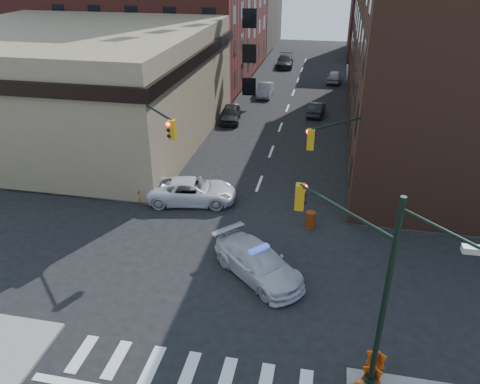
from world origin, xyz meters
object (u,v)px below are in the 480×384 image
at_px(parked_car_enear, 316,109).
at_px(barricade_se_a, 374,368).
at_px(police_car, 258,262).
at_px(parked_car_wnear, 230,114).
at_px(parked_car_wfar, 265,90).
at_px(pedestrian_a, 120,176).
at_px(barricade_nw_a, 148,195).
at_px(barrel_bank, 172,187).
at_px(barrel_road, 310,220).
at_px(pickup, 192,191).
at_px(pedestrian_b, 59,178).

height_order(parked_car_enear, barricade_se_a, parked_car_enear).
xyz_separation_m(police_car, parked_car_wnear, (-6.51, 23.02, -0.05)).
distance_m(parked_car_wfar, pedestrian_a, 25.79).
xyz_separation_m(parked_car_enear, barricade_nw_a, (-9.50, -20.55, -0.03)).
bearing_deg(barrel_bank, police_car, -47.00).
bearing_deg(barrel_road, barricade_se_a, -73.73).
xyz_separation_m(pickup, parked_car_wfar, (0.85, 25.50, -0.08)).
distance_m(barrel_road, barrel_bank, 9.70).
bearing_deg(parked_car_wnear, barricade_nw_a, -102.49).
bearing_deg(pedestrian_a, barricade_nw_a, -21.99).
xyz_separation_m(police_car, barrel_bank, (-7.12, 7.64, -0.29)).
bearing_deg(barricade_nw_a, pedestrian_b, -169.05).
height_order(pickup, pedestrian_b, pedestrian_b).
distance_m(pickup, barrel_bank, 1.89).
height_order(parked_car_wfar, barricade_nw_a, parked_car_wfar).
xyz_separation_m(barrel_road, barricade_nw_a, (-10.38, 0.84, 0.12)).
distance_m(barrel_bank, barricade_se_a, 18.04).
xyz_separation_m(pedestrian_a, barrel_road, (12.81, -2.09, -0.65)).
height_order(pickup, barrel_bank, pickup).
xyz_separation_m(parked_car_wnear, barrel_bank, (-0.61, -15.39, -0.24)).
xyz_separation_m(pickup, barrel_bank, (-1.68, 0.82, -0.28)).
bearing_deg(barrel_bank, pedestrian_b, -169.64).
xyz_separation_m(pickup, barrel_road, (7.69, -1.67, -0.28)).
bearing_deg(pedestrian_a, parked_car_enear, 63.36).
xyz_separation_m(parked_car_wfar, barricade_nw_a, (-3.53, -26.33, -0.09)).
relative_size(police_car, barrel_bank, 5.39).
bearing_deg(pedestrian_b, barricade_se_a, -65.48).
bearing_deg(barricade_se_a, parked_car_enear, 20.04).
relative_size(parked_car_wnear, parked_car_enear, 1.12).
height_order(pedestrian_a, barricade_nw_a, pedestrian_a).
bearing_deg(parked_car_wnear, barrel_bank, -99.36).
distance_m(pickup, parked_car_wfar, 25.52).
bearing_deg(pedestrian_b, barrel_bank, -24.54).
height_order(police_car, parked_car_enear, police_car).
relative_size(parked_car_wnear, barricade_se_a, 4.01).
relative_size(pickup, parked_car_wfar, 1.31).
height_order(police_car, parked_car_wfar, police_car).
relative_size(barrel_bank, barricade_nw_a, 0.81).
bearing_deg(barrel_road, barricade_nw_a, 175.37).
distance_m(parked_car_wfar, barricade_se_a, 39.01).
relative_size(parked_car_enear, barricade_se_a, 3.59).
bearing_deg(barricade_se_a, parked_car_wnear, 35.61).
relative_size(pedestrian_b, barrel_road, 1.81).
bearing_deg(police_car, barrel_bank, 85.17).
xyz_separation_m(barricade_se_a, barricade_nw_a, (-13.46, 11.40, 0.06)).
xyz_separation_m(parked_car_wfar, barricade_se_a, (9.92, -37.73, -0.15)).
distance_m(police_car, barrel_road, 5.63).
relative_size(parked_car_wnear, barricade_nw_a, 3.48).
distance_m(parked_car_wnear, pedestrian_b, 18.52).
height_order(barricade_se_a, barricade_nw_a, barricade_nw_a).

